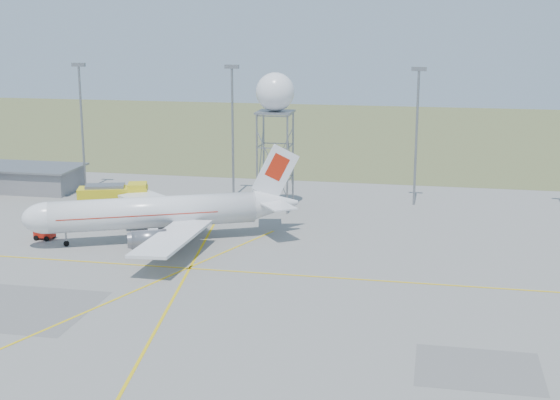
% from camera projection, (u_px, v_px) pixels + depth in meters
% --- Properties ---
extents(ground, '(400.00, 400.00, 0.00)m').
position_uv_depth(ground, '(137.00, 398.00, 57.67)').
color(ground, gray).
rests_on(ground, ground).
extents(grass_strip, '(400.00, 120.00, 0.03)m').
position_uv_depth(grass_strip, '(350.00, 132.00, 191.27)').
color(grass_strip, '#566235').
rests_on(grass_strip, ground).
extents(building_grey, '(19.00, 10.00, 3.90)m').
position_uv_depth(building_grey, '(23.00, 178.00, 126.97)').
color(building_grey, gray).
rests_on(building_grey, ground).
extents(mast_a, '(2.20, 0.50, 20.50)m').
position_uv_depth(mast_a, '(81.00, 116.00, 124.64)').
color(mast_a, gray).
rests_on(mast_a, ground).
extents(mast_b, '(2.20, 0.50, 20.50)m').
position_uv_depth(mast_b, '(233.00, 120.00, 119.82)').
color(mast_b, gray).
rests_on(mast_b, ground).
extents(mast_c, '(2.20, 0.50, 20.50)m').
position_uv_depth(mast_c, '(417.00, 125.00, 114.43)').
color(mast_c, gray).
rests_on(mast_c, ground).
extents(airliner_main, '(33.01, 30.76, 11.81)m').
position_uv_depth(airliner_main, '(158.00, 213.00, 97.57)').
color(airliner_main, white).
rests_on(airliner_main, ground).
extents(radar_tower, '(5.50, 5.50, 19.93)m').
position_uv_depth(radar_tower, '(275.00, 134.00, 111.74)').
color(radar_tower, gray).
rests_on(radar_tower, ground).
extents(fire_truck, '(10.47, 6.31, 3.97)m').
position_uv_depth(fire_truck, '(115.00, 198.00, 113.35)').
color(fire_truck, gold).
rests_on(fire_truck, ground).
extents(baggage_tug, '(2.46, 2.04, 1.83)m').
position_uv_depth(baggage_tug, '(44.00, 234.00, 98.82)').
color(baggage_tug, '#AF170C').
rests_on(baggage_tug, ground).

